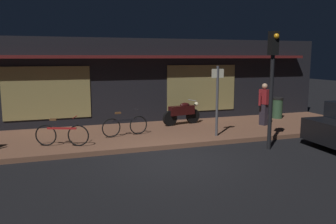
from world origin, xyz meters
TOP-DOWN VIEW (x-y plane):
  - ground_plane at (0.00, 0.00)m, footprint 60.00×60.00m
  - sidewalk_slab at (0.00, 3.00)m, footprint 18.00×4.00m
  - storefront_building at (0.00, 6.39)m, footprint 18.00×3.30m
  - motorcycle at (1.90, 3.96)m, footprint 1.69×0.63m
  - bicycle_parked at (-2.84, 1.94)m, footprint 1.56×0.67m
  - bicycle_extra at (-0.73, 2.68)m, footprint 1.64×0.44m
  - person_bystander at (4.91, 2.79)m, footprint 0.61×0.43m
  - sign_post at (2.26, 1.66)m, footprint 0.44×0.09m
  - trash_bin at (6.42, 3.95)m, footprint 0.48×0.48m
  - traffic_light_pole at (3.25, 0.03)m, footprint 0.24×0.33m

SIDE VIEW (x-z plane):
  - ground_plane at x=0.00m, z-range 0.00..0.00m
  - sidewalk_slab at x=0.00m, z-range 0.00..0.15m
  - bicycle_parked at x=-2.84m, z-range 0.05..0.96m
  - bicycle_extra at x=-0.73m, z-range 0.05..0.96m
  - trash_bin at x=6.42m, z-range 0.16..1.09m
  - motorcycle at x=1.90m, z-range 0.16..1.13m
  - person_bystander at x=4.91m, z-range 0.19..1.86m
  - sign_post at x=2.26m, z-range 0.31..2.71m
  - storefront_building at x=0.00m, z-range 0.00..3.60m
  - traffic_light_pole at x=3.25m, z-range 0.68..4.28m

